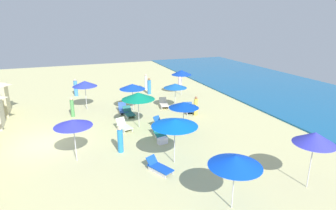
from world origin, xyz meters
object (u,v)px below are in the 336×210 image
Objects in this scene: lounge_chair_2_0 at (124,126)px; umbrella_3 at (315,138)px; umbrella_2 at (138,96)px; cooler_box_2 at (126,101)px; umbrella_5 at (175,86)px; beachgoer_4 at (149,87)px; umbrella_0 at (73,123)px; beachgoer_6 at (180,82)px; lounge_chair_1_0 at (159,167)px; umbrella_9 at (132,86)px; beachgoer_2 at (146,82)px; umbrella_7 at (184,105)px; lounge_chair_7_1 at (160,134)px; lounge_chair_5_0 at (164,104)px; umbrella_1 at (175,123)px; umbrella_8 at (235,161)px; lounge_chair_9_0 at (123,110)px; beachgoer_1 at (76,88)px; beachgoer_3 at (120,140)px; umbrella_4 at (85,84)px; lounge_chair_7_0 at (163,125)px; umbrella_6 at (182,72)px; beachgoer_5 at (196,106)px; beachgoer_0 at (72,107)px; cooler_box_1 at (163,141)px; lounge_chair_5_1 at (189,109)px; cooler_box_0 at (75,126)px; lounge_chair_9_1 at (129,113)px.

umbrella_3 is at bearing -72.84° from lounge_chair_2_0.
umbrella_2 is 5.55× the size of cooler_box_2.
umbrella_2 is at bearing -54.63° from umbrella_5.
beachgoer_4 reaches higher than lounge_chair_2_0.
umbrella_0 is 1.46× the size of beachgoer_4.
beachgoer_6 is (-1.00, 3.79, -0.03)m from beachgoer_4.
umbrella_9 reaches higher than lounge_chair_1_0.
umbrella_3 is 19.97m from beachgoer_2.
umbrella_7 reaches higher than lounge_chair_7_1.
beachgoer_2 reaches higher than lounge_chair_5_0.
umbrella_1 is at bearing -90.35° from lounge_chair_2_0.
umbrella_8 is 1.57× the size of lounge_chair_9_0.
beachgoer_1 is (-15.72, -4.01, -1.49)m from umbrella_1.
lounge_chair_9_0 is 0.95× the size of beachgoer_3.
lounge_chair_5_0 is at bearing 74.16° from umbrella_4.
umbrella_9 reaches higher than lounge_chair_7_0.
lounge_chair_7_0 is (3.68, -2.42, -1.76)m from umbrella_5.
umbrella_8 is at bearing -11.93° from umbrella_5.
umbrella_0 reaches higher than umbrella_9.
lounge_chair_7_1 is 10.90m from beachgoer_4.
umbrella_3 reaches higher than lounge_chair_5_0.
lounge_chair_7_1 is 0.98× the size of beachgoer_6.
umbrella_9 reaches higher than lounge_chair_7_1.
umbrella_6 is 17.42m from umbrella_8.
umbrella_5 is 1.42× the size of beachgoer_3.
beachgoer_5 is at bearing 59.70° from umbrella_4.
lounge_chair_2_0 is at bearing -166.75° from umbrella_8.
umbrella_6 is at bearing 31.51° from lounge_chair_7_0.
beachgoer_5 is (-6.96, 5.46, 0.48)m from lounge_chair_1_0.
umbrella_4 is at bearing 93.26° from lounge_chair_2_0.
beachgoer_4 is (-4.36, 7.54, 0.02)m from beachgoer_0.
umbrella_6 is 10.81m from lounge_chair_7_1.
umbrella_8 is 3.90× the size of cooler_box_1.
umbrella_5 is at bearing -149.30° from beachgoer_1.
umbrella_3 is (9.68, 6.30, 2.15)m from lounge_chair_2_0.
umbrella_3 is 1.77× the size of lounge_chair_5_1.
cooler_box_0 is (7.88, -11.34, -0.56)m from beachgoer_6.
lounge_chair_5_1 is 0.65× the size of umbrella_8.
lounge_chair_2_0 reaches higher than cooler_box_1.
umbrella_8 is at bearing -89.39° from umbrella_3.
umbrella_9 is 1.45× the size of beachgoer_0.
beachgoer_2 is at bearing 173.38° from umbrella_8.
lounge_chair_9_1 is at bearing -69.00° from lounge_chair_9_0.
lounge_chair_5_0 is 1.00× the size of beachgoer_0.
umbrella_8 is (12.55, -2.65, 0.08)m from umbrella_5.
umbrella_7 is at bearing -8.57° from beachgoer_4.
lounge_chair_7_0 is 1.09× the size of lounge_chair_9_1.
lounge_chair_1_0 is 0.63× the size of umbrella_2.
umbrella_5 is 0.99× the size of umbrella_9.
umbrella_2 is at bearing -136.14° from umbrella_7.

